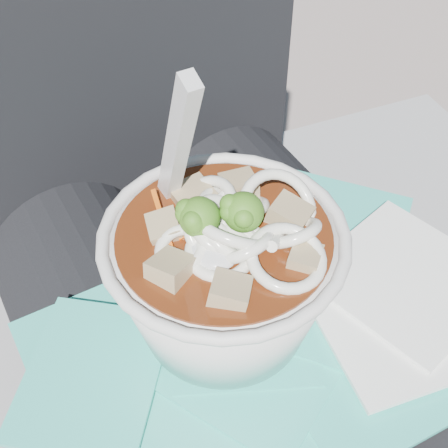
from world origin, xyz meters
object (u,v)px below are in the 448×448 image
stone_ledge (193,404)px  udon_bowl (225,268)px  lap (258,376)px  person_body (208,284)px  plastic_bag (255,330)px

stone_ledge → udon_bowl: (-0.03, -0.14, 0.45)m
udon_bowl → lap: bearing=-20.3°
lap → udon_bowl: 0.16m
stone_ledge → lap: (0.00, -0.15, 0.30)m
udon_bowl → stone_ledge: bearing=78.7°
person_body → plastic_bag: person_body is taller
stone_ledge → lap: bearing=-90.0°
stone_ledge → person_body: (-0.00, -0.06, 0.33)m
plastic_bag → person_body: bearing=83.8°
stone_ledge → person_body: size_ratio=1.02×
plastic_bag → udon_bowl: bearing=134.7°
person_body → udon_bowl: 0.15m
udon_bowl → plastic_bag: bearing=-45.3°
stone_ledge → person_body: person_body is taller
stone_ledge → lap: 0.33m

